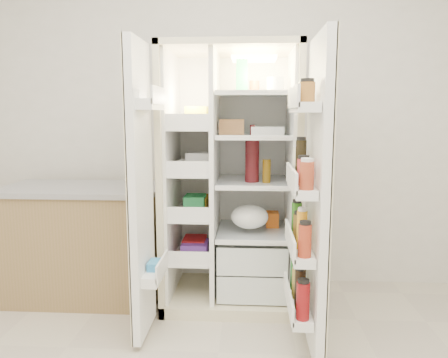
{
  "coord_description": "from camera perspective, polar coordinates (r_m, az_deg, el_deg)",
  "views": [
    {
      "loc": [
        0.17,
        -1.34,
        1.35
      ],
      "look_at": [
        0.01,
        1.25,
        0.95
      ],
      "focal_mm": 34.0,
      "sensor_mm": 36.0,
      "label": 1
    }
  ],
  "objects": [
    {
      "name": "kitchen_counter",
      "position": [
        3.31,
        -18.24,
        -8.01
      ],
      "size": [
        1.15,
        0.61,
        0.83
      ],
      "color": "olive",
      "rests_on": "floor"
    },
    {
      "name": "freezer_door",
      "position": [
        2.52,
        -11.06,
        -1.87
      ],
      "size": [
        0.15,
        0.4,
        1.72
      ],
      "color": "white",
      "rests_on": "floor"
    },
    {
      "name": "fridge_door",
      "position": [
        2.38,
        11.93,
        -3.05
      ],
      "size": [
        0.17,
        0.58,
        1.72
      ],
      "color": "white",
      "rests_on": "floor"
    },
    {
      "name": "wall_back",
      "position": [
        3.35,
        0.6,
        8.78
      ],
      "size": [
        4.0,
        0.02,
        2.7
      ],
      "primitive_type": "cube",
      "color": "silver",
      "rests_on": "floor"
    },
    {
      "name": "refrigerator",
      "position": [
        3.06,
        1.28,
        -2.63
      ],
      "size": [
        0.92,
        0.7,
        1.8
      ],
      "color": "beige",
      "rests_on": "floor"
    }
  ]
}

